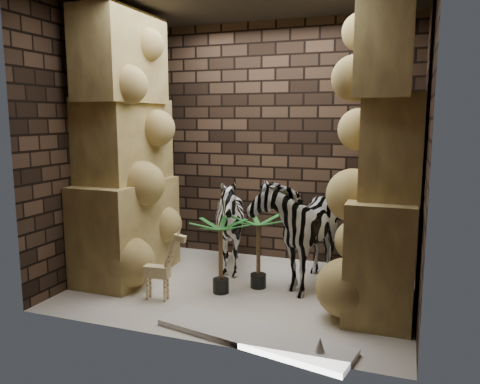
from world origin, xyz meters
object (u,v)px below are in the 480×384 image
at_px(zebra_left, 230,229).
at_px(surfboard, 252,336).
at_px(giraffe_toy, 157,264).
at_px(zebra_right, 301,219).
at_px(palm_front, 258,252).
at_px(palm_back, 221,257).

distance_m(zebra_left, surfboard, 1.80).
height_order(giraffe_toy, surfboard, giraffe_toy).
xyz_separation_m(zebra_right, zebra_left, (-0.85, 0.04, -0.19)).
relative_size(zebra_right, surfboard, 0.85).
relative_size(palm_front, palm_back, 1.01).
xyz_separation_m(zebra_right, palm_back, (-0.70, -0.61, -0.33)).
distance_m(zebra_right, palm_back, 0.99).
distance_m(zebra_left, palm_back, 0.68).
bearing_deg(zebra_left, surfboard, -40.58).
xyz_separation_m(palm_back, surfboard, (0.64, -0.88, -0.37)).
bearing_deg(zebra_right, giraffe_toy, -133.23).
xyz_separation_m(palm_front, palm_back, (-0.32, -0.28, -0.01)).
height_order(zebra_left, palm_front, zebra_left).
height_order(zebra_right, zebra_left, zebra_right).
height_order(zebra_right, giraffe_toy, zebra_right).
xyz_separation_m(zebra_right, palm_front, (-0.38, -0.33, -0.32)).
bearing_deg(palm_front, zebra_left, 141.55).
distance_m(zebra_right, zebra_left, 0.87).
relative_size(zebra_left, surfboard, 0.68).
height_order(palm_front, palm_back, palm_front).
distance_m(palm_front, surfboard, 1.26).
distance_m(giraffe_toy, palm_front, 1.09).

